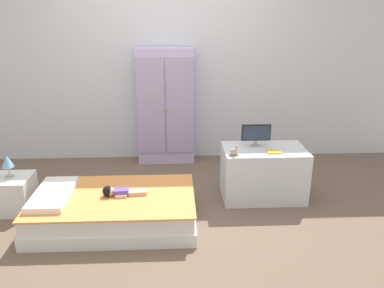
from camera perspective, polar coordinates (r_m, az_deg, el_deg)
The scene contains 12 objects.
ground_plane at distance 3.71m, azimuth -3.57°, elevation -10.63°, with size 10.00×10.00×0.02m, color brown.
back_wall at distance 4.81m, azimuth -3.68°, elevation 13.43°, with size 6.40×0.05×2.70m, color silver.
bed at distance 3.58m, azimuth -11.51°, elevation -9.53°, with size 1.45×0.89×0.27m.
pillow at distance 3.63m, azimuth -20.08°, elevation -7.03°, with size 0.31×0.64×0.06m, color white.
doll at distance 3.49m, azimuth -11.27°, elevation -7.04°, with size 0.39×0.14×0.10m.
nightstand at distance 4.08m, azimuth -25.25°, elevation -6.76°, with size 0.37×0.37×0.35m, color white.
table_lamp at distance 3.96m, azimuth -25.91°, elevation -2.48°, with size 0.12×0.12×0.22m.
wardrobe at distance 4.74m, azimuth -3.97°, elevation 5.59°, with size 0.70×0.30×1.43m.
tv_stand at distance 3.98m, azimuth 10.60°, elevation -4.28°, with size 0.83×0.50×0.53m, color silver.
tv_monitor at distance 3.91m, azimuth 9.58°, elevation 1.55°, with size 0.30×0.10×0.23m.
rocking_horse_toy at distance 3.64m, azimuth 6.39°, elevation -1.03°, with size 0.09×0.04×0.11m.
book_yellow at distance 3.80m, azimuth 12.13°, elevation -1.14°, with size 0.13×0.11×0.02m, color gold.
Camera 1 is at (0.08, -3.22, 1.83)m, focal length 35.61 mm.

